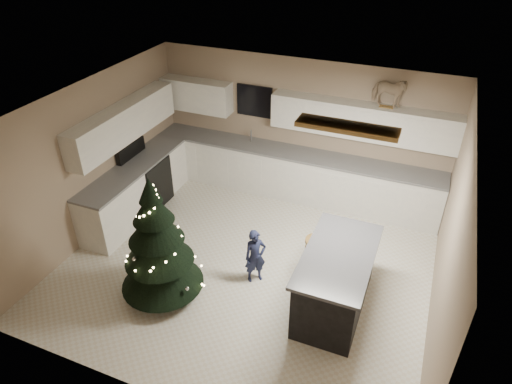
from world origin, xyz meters
The scene contains 8 objects.
ground_plane centered at (0.00, 0.00, 0.00)m, with size 5.50×5.50×0.00m, color beige.
room_shell centered at (0.02, 0.00, 1.75)m, with size 5.52×5.02×2.61m.
cabinetry centered at (-0.91, 1.65, 0.76)m, with size 5.50×3.20×2.00m.
island centered at (1.47, -0.35, 0.48)m, with size 0.90×1.70×0.95m.
bar_stool centered at (1.05, 0.16, 0.51)m, with size 0.36×0.36×0.68m.
christmas_tree centered at (-0.90, -1.02, 0.80)m, with size 1.22×1.18×1.95m.
toddler centered at (0.24, -0.27, 0.45)m, with size 0.33×0.21×0.89m, color #152137.
rocking_horse centered at (1.51, 2.33, 2.27)m, with size 0.63×0.36×0.52m.
Camera 1 is at (2.20, -5.02, 4.87)m, focal length 32.00 mm.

